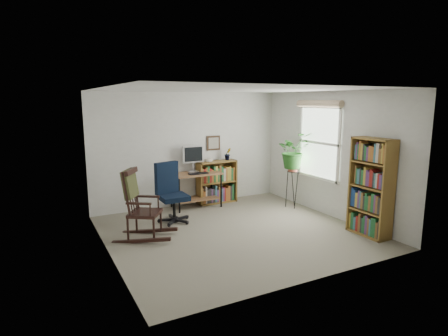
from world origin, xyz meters
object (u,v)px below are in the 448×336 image
rocking_chair (145,204)px  tall_bookshelf (371,187)px  desk (196,190)px  low_bookshelf (217,182)px  office_chair (174,193)px

rocking_chair → tall_bookshelf: tall_bookshelf is taller
desk → tall_bookshelf: size_ratio=0.62×
desk → low_bookshelf: 0.56m
office_chair → rocking_chair: 0.90m
office_chair → rocking_chair: rocking_chair is taller
office_chair → low_bookshelf: bearing=18.5°
desk → rocking_chair: size_ratio=0.87×
desk → office_chair: office_chair is taller
rocking_chair → tall_bookshelf: 3.72m
office_chair → tall_bookshelf: size_ratio=0.69×
office_chair → low_bookshelf: size_ratio=1.21×
desk → office_chair: (-0.76, -0.73, 0.20)m
rocking_chair → tall_bookshelf: bearing=-81.2°
office_chair → low_bookshelf: 1.56m
desk → tall_bookshelf: (1.90, -2.86, 0.45)m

